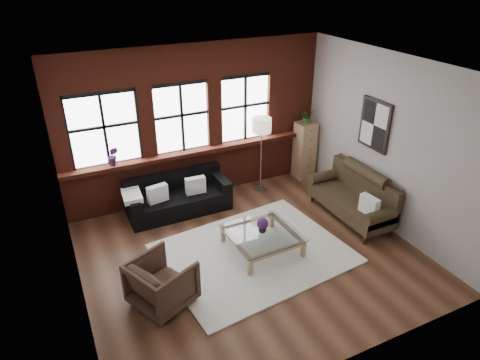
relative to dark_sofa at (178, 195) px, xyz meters
name	(u,v)px	position (x,y,z in m)	size (l,w,h in m)	color
floor	(250,254)	(0.65, -1.90, -0.37)	(5.50, 5.50, 0.00)	#4C2B1C
ceiling	(252,69)	(0.65, -1.90, 2.83)	(5.50, 5.50, 0.00)	white
wall_back	(195,123)	(0.65, 0.60, 1.23)	(5.50, 5.50, 0.00)	#A8A29C
wall_front	(354,263)	(0.65, -4.40, 1.23)	(5.50, 5.50, 0.00)	#A8A29C
wall_left	(66,212)	(-2.10, -1.90, 1.23)	(5.00, 5.00, 0.00)	#A8A29C
wall_right	(386,143)	(3.40, -1.90, 1.23)	(5.00, 5.00, 0.00)	#A8A29C
brick_backwall	(196,124)	(0.65, 0.54, 1.23)	(5.50, 0.12, 3.20)	maroon
sill_ledge	(199,150)	(0.65, 0.45, 0.67)	(5.50, 0.30, 0.08)	maroon
window_left	(104,130)	(-1.15, 0.55, 1.38)	(1.38, 0.10, 1.50)	black
window_mid	(181,118)	(0.35, 0.55, 1.38)	(1.38, 0.10, 1.50)	black
window_right	(245,109)	(1.75, 0.55, 1.38)	(1.38, 0.10, 1.50)	black
wall_poster	(375,125)	(3.37, -1.60, 1.48)	(0.05, 0.74, 0.94)	black
shag_rug	(254,253)	(0.71, -1.93, -0.35)	(3.07, 2.41, 0.03)	silver
dark_sofa	(178,195)	(0.00, 0.00, 0.00)	(2.03, 0.82, 0.74)	black
pillow_a	(158,194)	(-0.44, -0.10, 0.19)	(0.40, 0.14, 0.34)	white
pillow_b	(195,185)	(0.34, -0.10, 0.19)	(0.40, 0.14, 0.34)	white
vintage_settee	(351,195)	(2.95, -1.69, 0.14)	(0.85, 1.92, 1.02)	#2E2415
pillow_settee	(369,205)	(2.87, -2.28, 0.25)	(0.14, 0.38, 0.34)	white
armchair	(162,283)	(-1.04, -2.39, 0.01)	(0.81, 0.83, 0.75)	#3A271D
coffee_table	(262,241)	(0.89, -1.89, -0.19)	(1.15, 1.15, 0.38)	tan
vase	(262,229)	(0.89, -1.89, 0.08)	(0.14, 0.14, 0.14)	#B2B2B2
flowers	(263,223)	(0.89, -1.89, 0.19)	(0.20, 0.20, 0.20)	#4F205E
drawer_chest	(304,150)	(3.13, 0.24, 0.29)	(0.41, 0.41, 1.32)	tan
potted_plant_top	(307,116)	(3.13, 0.24, 1.12)	(0.29, 0.25, 0.32)	#2D5923
floor_lamp	(261,152)	(1.93, 0.11, 0.53)	(0.40, 0.40, 1.80)	#A5A5A8
sill_plant	(113,156)	(-1.09, 0.42, 0.90)	(0.21, 0.17, 0.38)	#4F205E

